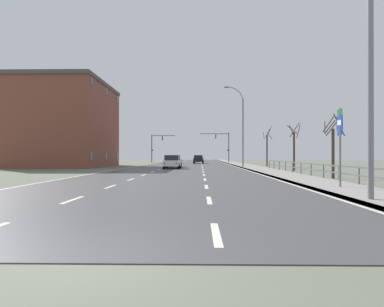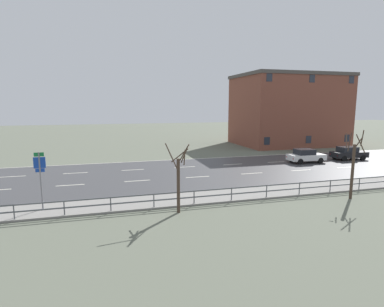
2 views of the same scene
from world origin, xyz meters
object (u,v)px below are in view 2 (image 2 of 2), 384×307
(car_far_left, at_px, (349,153))
(brick_building, at_px, (288,110))
(car_mid_centre, at_px, (306,156))
(highway_sign, at_px, (40,174))

(car_far_left, height_order, brick_building, brick_building)
(car_mid_centre, height_order, brick_building, brick_building)
(car_far_left, bearing_deg, car_mid_centre, -83.76)
(car_far_left, relative_size, brick_building, 0.26)
(highway_sign, distance_m, car_mid_centre, 27.31)
(brick_building, bearing_deg, highway_sign, -52.87)
(car_far_left, bearing_deg, highway_sign, -69.40)
(highway_sign, relative_size, car_mid_centre, 0.89)
(highway_sign, relative_size, brick_building, 0.22)
(highway_sign, bearing_deg, car_mid_centre, 110.45)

